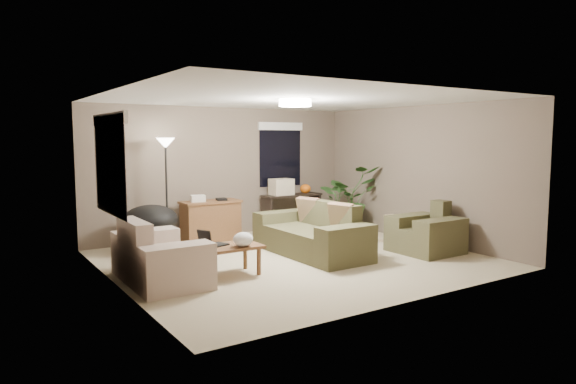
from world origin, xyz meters
TOP-DOWN VIEW (x-y plane):
  - room_shell at (0.00, 0.00)m, footprint 5.50×5.50m
  - main_sofa at (0.46, 0.16)m, footprint 0.95×2.20m
  - throw_pillows at (0.71, 0.16)m, footprint 0.34×1.39m
  - loveseat at (-2.23, -0.06)m, footprint 0.90×1.60m
  - armchair at (2.12, -0.79)m, footprint 0.95×1.00m
  - coffee_table at (-1.36, -0.30)m, footprint 1.00×0.55m
  - laptop at (-1.53, -0.20)m, footprint 0.43×0.32m
  - plastic_bag at (-1.16, -0.45)m, footprint 0.29×0.26m
  - desk at (-0.49, 2.08)m, footprint 1.10×0.50m
  - desk_papers at (-0.65, 2.06)m, footprint 0.71×0.30m
  - console_table at (1.39, 2.19)m, footprint 1.30×0.40m
  - pumpkin at (1.74, 2.19)m, footprint 0.25×0.25m
  - cardboard_box at (1.14, 2.19)m, footprint 0.44×0.34m
  - papasan_chair at (-1.73, 1.75)m, footprint 1.15×1.15m
  - floor_lamp at (-1.36, 1.98)m, footprint 0.32×0.32m
  - ceiling_fixture at (0.00, 0.00)m, footprint 0.50×0.50m
  - houseplant at (2.20, 1.38)m, footprint 1.22×1.36m
  - cat_scratching_post at (2.24, 0.14)m, footprint 0.32×0.32m
  - window_left at (-2.73, 0.30)m, footprint 0.05×1.56m
  - window_back at (1.30, 2.48)m, footprint 1.06×0.05m

SIDE VIEW (x-z plane):
  - cat_scratching_post at x=2.24m, z-range -0.04..0.46m
  - main_sofa at x=0.46m, z-range -0.13..0.72m
  - loveseat at x=-2.23m, z-range -0.13..0.72m
  - armchair at x=2.12m, z-range -0.13..0.72m
  - coffee_table at x=-1.36m, z-range 0.15..0.57m
  - desk at x=-0.49m, z-range 0.00..0.75m
  - console_table at x=1.39m, z-range 0.06..0.81m
  - papasan_chair at x=-1.73m, z-range 0.07..0.86m
  - laptop at x=-1.53m, z-range 0.36..0.60m
  - plastic_bag at x=-1.16m, z-range 0.42..0.62m
  - houseplant at x=2.20m, z-range 0.00..1.06m
  - throw_pillows at x=0.71m, z-range 0.42..0.88m
  - desk_papers at x=-0.65m, z-range 0.74..0.86m
  - pumpkin at x=1.74m, z-range 0.75..0.94m
  - cardboard_box at x=1.14m, z-range 0.75..1.08m
  - room_shell at x=0.00m, z-range -1.50..4.00m
  - floor_lamp at x=-1.36m, z-range 0.64..2.55m
  - window_left at x=-2.73m, z-range 1.12..2.45m
  - window_back at x=1.30m, z-range 1.12..2.45m
  - ceiling_fixture at x=0.00m, z-range 2.39..2.49m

